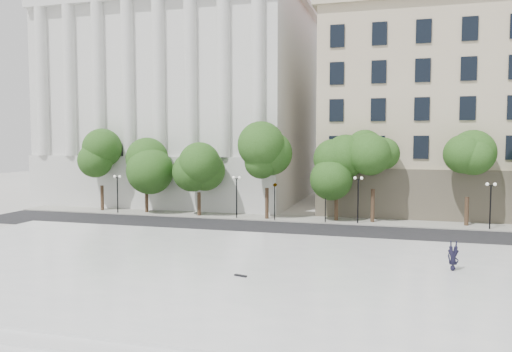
{
  "coord_description": "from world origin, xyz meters",
  "views": [
    {
      "loc": [
        9.77,
        -23.8,
        7.77
      ],
      "look_at": [
        0.25,
        10.0,
        5.24
      ],
      "focal_mm": 35.0,
      "sensor_mm": 36.0,
      "label": 1
    }
  ],
  "objects_px": {
    "traffic_light_east": "(326,184)",
    "traffic_light_west": "(275,183)",
    "skateboard": "(241,276)",
    "person_lying": "(453,266)"
  },
  "relations": [
    {
      "from": "traffic_light_west",
      "to": "traffic_light_east",
      "type": "height_order",
      "value": "traffic_light_east"
    },
    {
      "from": "traffic_light_east",
      "to": "skateboard",
      "type": "xyz_separation_m",
      "value": [
        -1.68,
        -20.94,
        -3.22
      ]
    },
    {
      "from": "traffic_light_west",
      "to": "skateboard",
      "type": "bearing_deg",
      "value": -81.36
    },
    {
      "from": "traffic_light_west",
      "to": "traffic_light_east",
      "type": "distance_m",
      "value": 4.87
    },
    {
      "from": "person_lying",
      "to": "skateboard",
      "type": "relative_size",
      "value": 2.29
    },
    {
      "from": "person_lying",
      "to": "traffic_light_east",
      "type": "bearing_deg",
      "value": 116.43
    },
    {
      "from": "traffic_light_east",
      "to": "person_lying",
      "type": "height_order",
      "value": "traffic_light_east"
    },
    {
      "from": "traffic_light_east",
      "to": "traffic_light_west",
      "type": "bearing_deg",
      "value": 180.0
    },
    {
      "from": "traffic_light_east",
      "to": "skateboard",
      "type": "bearing_deg",
      "value": -94.6
    },
    {
      "from": "traffic_light_east",
      "to": "skateboard",
      "type": "relative_size",
      "value": 5.75
    }
  ]
}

